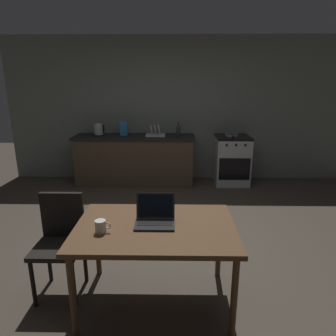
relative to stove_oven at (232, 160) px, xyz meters
The scene contains 13 objects.
ground_plane 2.69m from the stove_oven, 118.10° to the right, with size 12.00×12.00×0.00m, color #473D33.
back_wall 1.34m from the stove_oven, 159.68° to the left, with size 6.40×0.10×2.62m, color slate.
kitchen_counter 1.78m from the stove_oven, behind, with size 2.16×0.64×0.88m.
stove_oven is the anchor object (origin of this frame).
dining_table 3.42m from the stove_oven, 110.91° to the right, with size 1.29×0.87×0.72m.
chair 3.66m from the stove_oven, 124.37° to the right, with size 0.40×0.40×0.89m.
laptop 3.38m from the stove_oven, 111.25° to the right, with size 0.32×0.27×0.22m.
electric_kettle 2.48m from the stove_oven, behind, with size 0.19×0.17×0.23m.
bottle 1.13m from the stove_oven, behind, with size 0.07×0.07×0.25m.
frying_pan 0.47m from the stove_oven, 138.45° to the right, with size 0.23×0.40×0.05m.
coffee_mug 3.70m from the stove_oven, 116.25° to the right, with size 0.12×0.08×0.10m.
cereal_box 2.05m from the stove_oven, behind, with size 0.13×0.05×0.26m.
dish_rack 1.47m from the stove_oven, behind, with size 0.34×0.26×0.21m.
Camera 1 is at (0.18, -3.06, 1.85)m, focal length 32.47 mm.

